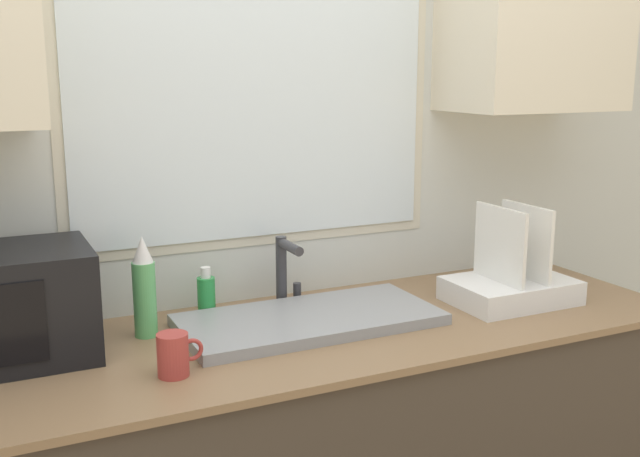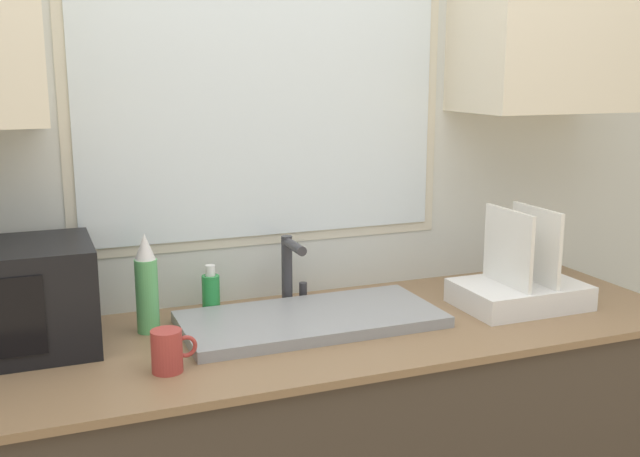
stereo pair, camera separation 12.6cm
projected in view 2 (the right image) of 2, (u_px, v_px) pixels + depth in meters
name	position (u px, v px, depth m)	size (l,w,h in m)	color
wall_back	(265.00, 123.00, 2.16)	(6.00, 0.38, 2.60)	silver
sink_basin	(311.00, 319.00, 2.03)	(0.70, 0.33, 0.03)	gray
faucet	(291.00, 266.00, 2.17)	(0.08, 0.15, 0.21)	#333338
dish_rack	(520.00, 287.00, 2.18)	(0.36, 0.25, 0.29)	white
spray_bottle	(147.00, 285.00, 1.95)	(0.06, 0.06, 0.27)	#59B266
soap_bottle	(211.00, 293.00, 2.11)	(0.05, 0.05, 0.14)	#268C3F
mug_near_sink	(168.00, 351.00, 1.70)	(0.11, 0.07, 0.10)	#A53833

